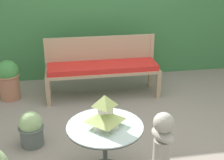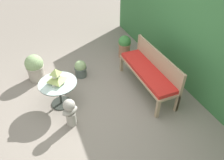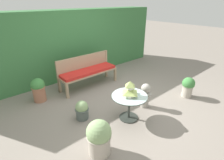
# 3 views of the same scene
# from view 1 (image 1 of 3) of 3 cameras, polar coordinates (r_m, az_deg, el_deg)

# --- Properties ---
(ground) EXTENTS (30.00, 30.00, 0.00)m
(ground) POSITION_cam_1_polar(r_m,az_deg,el_deg) (3.63, 2.64, -10.92)
(ground) COLOR gray
(foliage_hedge_back) EXTENTS (6.40, 0.78, 1.98)m
(foliage_hedge_back) POSITION_cam_1_polar(r_m,az_deg,el_deg) (5.50, -2.52, 11.89)
(foliage_hedge_back) COLOR #38703D
(foliage_hedge_back) RESTS_ON ground
(garden_bench) EXTENTS (1.64, 0.48, 0.49)m
(garden_bench) POSITION_cam_1_polar(r_m,az_deg,el_deg) (4.52, -1.74, 2.03)
(garden_bench) COLOR tan
(garden_bench) RESTS_ON ground
(bench_backrest) EXTENTS (1.64, 0.06, 0.85)m
(bench_backrest) POSITION_cam_1_polar(r_m,az_deg,el_deg) (4.66, -2.14, 5.24)
(bench_backrest) COLOR tan
(bench_backrest) RESTS_ON ground
(patio_table) EXTENTS (0.71, 0.71, 0.53)m
(patio_table) POSITION_cam_1_polar(r_m,az_deg,el_deg) (2.92, -1.29, -10.22)
(patio_table) COLOR #2D332D
(patio_table) RESTS_ON ground
(pagoda_birdhouse) EXTENTS (0.29, 0.29, 0.31)m
(pagoda_birdhouse) POSITION_cam_1_polar(r_m,az_deg,el_deg) (2.80, -1.34, -6.06)
(pagoda_birdhouse) COLOR silver
(pagoda_birdhouse) RESTS_ON patio_table
(garden_bust) EXTENTS (0.26, 0.33, 0.57)m
(garden_bust) POSITION_cam_1_polar(r_m,az_deg,el_deg) (3.15, 9.25, -10.16)
(garden_bust) COLOR #A39E93
(garden_bust) RESTS_ON ground
(potted_plant_bench_left) EXTENTS (0.32, 0.32, 0.58)m
(potted_plant_bench_left) POSITION_cam_1_polar(r_m,az_deg,el_deg) (4.70, -18.42, 0.22)
(potted_plant_bench_left) COLOR #9E664C
(potted_plant_bench_left) RESTS_ON ground
(potted_plant_hedge_corner) EXTENTS (0.28, 0.28, 0.40)m
(potted_plant_hedge_corner) POSITION_cam_1_polar(r_m,az_deg,el_deg) (3.56, -14.56, -8.62)
(potted_plant_hedge_corner) COLOR #4C5651
(potted_plant_hedge_corner) RESTS_ON ground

